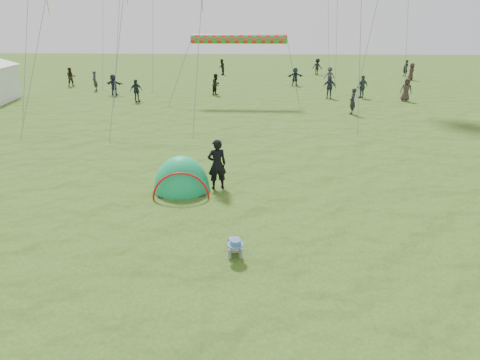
{
  "coord_description": "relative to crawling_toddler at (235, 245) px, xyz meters",
  "views": [
    {
      "loc": [
        0.64,
        -8.54,
        5.34
      ],
      "look_at": [
        0.09,
        1.91,
        1.0
      ],
      "focal_mm": 28.0,
      "sensor_mm": 36.0,
      "label": 1
    }
  ],
  "objects": [
    {
      "name": "crowd_person_14",
      "position": [
        5.97,
        22.12,
        0.57
      ],
      "size": [
        1.06,
        0.57,
        1.72
      ],
      "primitive_type": "imported",
      "rotation": [
        0.0,
        0.0,
        6.13
      ],
      "color": "#293240",
      "rests_on": "ground"
    },
    {
      "name": "crowd_person_1",
      "position": [
        -17.04,
        27.01,
        0.58
      ],
      "size": [
        1.06,
        1.03,
        1.73
      ],
      "primitive_type": "imported",
      "rotation": [
        0.0,
        0.0,
        0.67
      ],
      "color": "black",
      "rests_on": "ground"
    },
    {
      "name": "rainbow_tube_kite",
      "position": [
        -1.0,
        20.05,
        4.16
      ],
      "size": [
        6.74,
        0.64,
        0.64
      ],
      "primitive_type": "cylinder",
      "rotation": [
        0.0,
        1.57,
        0.0
      ],
      "color": "red"
    },
    {
      "name": "crowd_person_12",
      "position": [
        16.76,
        36.22,
        0.61
      ],
      "size": [
        0.65,
        0.77,
        1.79
      ],
      "primitive_type": "imported",
      "rotation": [
        0.0,
        0.0,
        5.12
      ],
      "color": "black",
      "rests_on": "ground"
    },
    {
      "name": "crowd_person_5",
      "position": [
        3.85,
        28.6,
        0.55
      ],
      "size": [
        1.62,
        0.8,
        1.67
      ],
      "primitive_type": "imported",
      "rotation": [
        0.0,
        0.0,
        0.21
      ],
      "color": "#1A242E",
      "rests_on": "ground"
    },
    {
      "name": "crowd_person_9",
      "position": [
        7.28,
        29.87,
        0.52
      ],
      "size": [
        1.05,
        0.61,
        1.62
      ],
      "primitive_type": "imported",
      "rotation": [
        0.0,
        0.0,
        3.13
      ],
      "color": "#2C2E37",
      "rests_on": "ground"
    },
    {
      "name": "crowd_person_3",
      "position": [
        7.14,
        37.47,
        0.61
      ],
      "size": [
        1.34,
        1.14,
        1.8
      ],
      "primitive_type": "imported",
      "rotation": [
        0.0,
        0.0,
        2.64
      ],
      "color": "black",
      "rests_on": "ground"
    },
    {
      "name": "crowd_person_7",
      "position": [
        -3.03,
        23.16,
        0.56
      ],
      "size": [
        0.93,
        1.02,
        1.69
      ],
      "primitive_type": "imported",
      "rotation": [
        0.0,
        0.0,
        1.13
      ],
      "color": "black",
      "rests_on": "ground"
    },
    {
      "name": "crowd_person_4",
      "position": [
        16.26,
        33.14,
        0.58
      ],
      "size": [
        0.82,
        0.99,
        1.73
      ],
      "primitive_type": "imported",
      "rotation": [
        0.0,
        0.0,
        1.21
      ],
      "color": "#35221F",
      "rests_on": "ground"
    },
    {
      "name": "crowd_person_0",
      "position": [
        6.5,
        16.44,
        0.53
      ],
      "size": [
        0.47,
        0.65,
        1.64
      ],
      "primitive_type": "imported",
      "rotation": [
        0.0,
        0.0,
        4.57
      ],
      "color": "black",
      "rests_on": "ground"
    },
    {
      "name": "standing_adult",
      "position": [
        -0.88,
        4.1,
        0.61
      ],
      "size": [
        0.76,
        0.62,
        1.8
      ],
      "primitive_type": "imported",
      "rotation": [
        0.0,
        0.0,
        3.48
      ],
      "color": "black",
      "rests_on": "ground"
    },
    {
      "name": "popup_tent",
      "position": [
        -2.1,
        3.88,
        -0.29
      ],
      "size": [
        2.14,
        1.86,
        2.5
      ],
      "primitive_type": "ellipsoid",
      "rotation": [
        0.0,
        0.0,
        0.15
      ],
      "color": "#118542",
      "rests_on": "ground"
    },
    {
      "name": "crowd_person_6",
      "position": [
        -13.85,
        24.75,
        0.55
      ],
      "size": [
        0.62,
        0.72,
        1.67
      ],
      "primitive_type": "imported",
      "rotation": [
        0.0,
        0.0,
        5.16
      ],
      "color": "#28292D",
      "rests_on": "ground"
    },
    {
      "name": "crowd_person_10",
      "position": [
        11.56,
        21.25,
        0.56
      ],
      "size": [
        0.96,
        0.79,
        1.69
      ],
      "primitive_type": "imported",
      "rotation": [
        0.0,
        0.0,
        5.92
      ],
      "color": "#352926",
      "rests_on": "ground"
    },
    {
      "name": "ground",
      "position": [
        -0.09,
        0.59,
        -0.29
      ],
      "size": [
        140.0,
        140.0,
        0.0
      ],
      "primitive_type": "plane",
      "color": "#265513"
    },
    {
      "name": "crowd_person_11",
      "position": [
        -11.38,
        22.64,
        0.55
      ],
      "size": [
        1.63,
        0.91,
        1.67
      ],
      "primitive_type": "imported",
      "rotation": [
        0.0,
        0.0,
        2.86
      ],
      "color": "#21283A",
      "rests_on": "ground"
    },
    {
      "name": "crowd_person_8",
      "position": [
        8.57,
        22.35,
        0.59
      ],
      "size": [
        1.1,
        0.87,
        1.75
      ],
      "primitive_type": "imported",
      "rotation": [
        0.0,
        0.0,
        3.65
      ],
      "color": "#304048",
      "rests_on": "ground"
    },
    {
      "name": "crowd_person_2",
      "position": [
        -8.66,
        19.88,
        0.54
      ],
      "size": [
        0.98,
        0.96,
        1.65
      ],
      "primitive_type": "imported",
      "rotation": [
        0.0,
        0.0,
        0.77
      ],
      "color": "#202B31",
      "rests_on": "ground"
    },
    {
      "name": "crawling_toddler",
      "position": [
        0.0,
        0.0,
        0.0
      ],
      "size": [
        0.62,
        0.81,
        0.57
      ],
      "primitive_type": null,
      "rotation": [
        0.0,
        0.0,
        0.14
      ],
      "color": "black",
      "rests_on": "ground"
    },
    {
      "name": "crowd_person_13",
      "position": [
        -3.91,
        36.69,
        0.59
      ],
      "size": [
        0.74,
        0.91,
        1.75
      ],
      "primitive_type": "imported",
      "rotation": [
        0.0,
        0.0,
        4.61
      ],
      "color": "black",
      "rests_on": "ground"
    }
  ]
}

